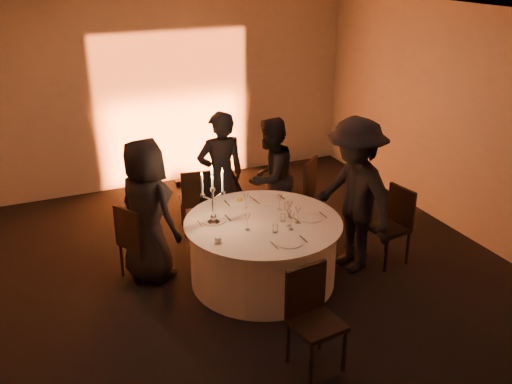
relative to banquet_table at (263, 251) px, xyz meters
name	(u,v)px	position (x,y,z in m)	size (l,w,h in m)	color
floor	(263,279)	(0.00, 0.00, -0.38)	(7.00, 7.00, 0.00)	black
ceiling	(264,17)	(0.00, 0.00, 2.62)	(7.00, 7.00, 0.00)	silver
wall_back	(173,92)	(0.00, 3.50, 1.12)	(7.00, 7.00, 0.00)	beige
wall_right	(477,128)	(3.00, 0.00, 1.12)	(7.00, 7.00, 0.00)	beige
uplighter_fixture	(183,182)	(0.00, 3.20, -0.33)	(0.25, 0.12, 0.10)	black
banquet_table	(263,251)	(0.00, 0.00, 0.00)	(1.80, 1.80, 0.77)	black
chair_left	(136,238)	(-1.33, 0.65, 0.14)	(0.55, 0.55, 0.93)	black
chair_back_left	(196,197)	(-0.32, 1.49, 0.14)	(0.47, 0.48, 0.93)	black
chair_back_right	(301,190)	(1.03, 1.00, 0.21)	(0.64, 0.64, 1.04)	black
chair_right	(393,221)	(1.66, -0.22, 0.16)	(0.48, 0.48, 0.96)	black
chair_front	(312,312)	(-0.19, -1.51, 0.17)	(0.48, 0.48, 0.99)	black
guest_left	(147,211)	(-1.18, 0.62, 0.47)	(0.84, 0.54, 1.71)	black
guest_back_left	(221,176)	(-0.04, 1.25, 0.49)	(0.64, 0.42, 1.75)	black
guest_back_right	(270,178)	(0.59, 1.07, 0.43)	(0.79, 0.62, 1.63)	black
guest_right	(354,196)	(1.11, -0.14, 0.56)	(1.22, 0.70, 1.89)	black
plate_left	(214,220)	(-0.51, 0.23, 0.39)	(0.36, 0.27, 0.01)	white
plate_back_left	(240,200)	(-0.03, 0.61, 0.40)	(0.36, 0.27, 0.08)	white
plate_back_right	(269,199)	(0.32, 0.52, 0.39)	(0.36, 0.29, 0.01)	white
plate_right	(310,218)	(0.52, -0.15, 0.39)	(0.36, 0.28, 0.01)	white
plate_front	(289,242)	(0.04, -0.58, 0.39)	(0.36, 0.29, 0.01)	white
coffee_cup	(218,240)	(-0.65, -0.28, 0.42)	(0.11, 0.11, 0.07)	white
candelabra	(213,204)	(-0.53, 0.17, 0.63)	(0.29, 0.14, 0.70)	silver
wine_glass_a	(291,218)	(0.19, -0.32, 0.52)	(0.07, 0.07, 0.19)	silver
wine_glass_b	(290,206)	(0.33, -0.03, 0.52)	(0.07, 0.07, 0.19)	silver
wine_glass_c	(280,199)	(0.31, 0.20, 0.52)	(0.07, 0.07, 0.19)	silver
wine_glass_d	(246,197)	(-0.04, 0.41, 0.52)	(0.07, 0.07, 0.19)	silver
wine_glass_e	(298,212)	(0.33, -0.20, 0.52)	(0.07, 0.07, 0.19)	silver
wine_glass_f	(289,215)	(0.21, -0.23, 0.52)	(0.07, 0.07, 0.19)	silver
wine_glass_g	(248,219)	(-0.25, -0.13, 0.52)	(0.07, 0.07, 0.19)	silver
tumbler_a	(275,229)	(0.00, -0.31, 0.43)	(0.07, 0.07, 0.09)	silver
tumbler_b	(283,217)	(0.21, -0.09, 0.43)	(0.07, 0.07, 0.09)	silver
tumbler_c	(287,206)	(0.38, 0.17, 0.43)	(0.07, 0.07, 0.09)	silver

